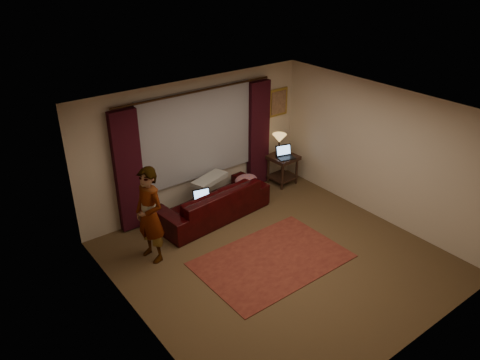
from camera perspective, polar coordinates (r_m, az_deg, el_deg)
name	(u,v)px	position (r m, az deg, el deg)	size (l,w,h in m)	color
floor	(278,259)	(8.14, 4.63, -9.60)	(5.00, 5.00, 0.01)	brown
ceiling	(284,114)	(6.91, 5.43, 8.01)	(5.00, 5.00, 0.02)	silver
wall_back	(196,144)	(9.24, -5.40, 4.41)	(5.00, 0.02, 2.60)	beige
wall_front	(419,271)	(6.13, 21.02, -10.33)	(5.00, 0.02, 2.60)	beige
wall_left	(137,248)	(6.26, -12.48, -8.12)	(0.02, 5.00, 2.60)	beige
wall_right	(381,154)	(9.15, 16.76, 3.10)	(0.02, 5.00, 2.60)	beige
sheer_curtain	(197,135)	(9.12, -5.25, 5.45)	(2.50, 0.05, 1.80)	#93939A
drape_left	(128,172)	(8.58, -13.45, 1.00)	(0.50, 0.14, 2.30)	black
drape_right	(258,134)	(10.01, 2.25, 5.60)	(0.50, 0.14, 2.30)	black
curtain_rod	(197,91)	(8.79, -5.32, 10.70)	(0.04, 0.04, 3.40)	black
picture_frame	(278,102)	(10.25, 4.65, 9.43)	(0.50, 0.04, 0.60)	#B39136
sofa	(212,196)	(9.05, -3.42, -1.91)	(2.30, 1.00, 0.93)	black
throw_blanket	(209,168)	(9.08, -3.75, 1.49)	(0.79, 0.32, 0.09)	#9B9B95
clothing_pile	(246,181)	(9.37, 0.73, -0.07)	(0.49, 0.37, 0.21)	#814D59
laptop_sofa	(204,198)	(8.73, -4.45, -2.20)	(0.33, 0.37, 0.24)	black
area_rug	(272,260)	(8.10, 3.91, -9.69)	(2.49, 1.66, 0.01)	maroon
end_table	(282,169)	(10.41, 5.19, 1.28)	(0.58, 0.58, 0.67)	black
tiffany_lamp	(279,145)	(10.20, 4.79, 4.30)	(0.31, 0.31, 0.49)	olive
laptop_table	(286,153)	(10.11, 5.64, 3.34)	(0.36, 0.39, 0.26)	black
person	(150,215)	(7.82, -10.95, -4.23)	(0.50, 0.50, 1.69)	#9B9B95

